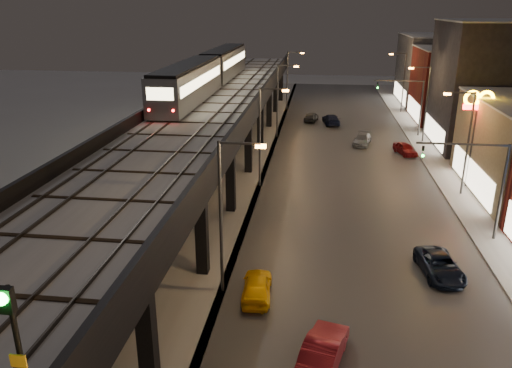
{
  "coord_description": "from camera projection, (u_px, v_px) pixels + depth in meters",
  "views": [
    {
      "loc": [
        4.39,
        -11.65,
        15.6
      ],
      "look_at": [
        0.65,
        17.72,
        5.0
      ],
      "focal_mm": 35.0,
      "sensor_mm": 36.0,
      "label": 1
    }
  ],
  "objects": [
    {
      "name": "traffic_light_rig_a",
      "position": [
        486.0,
        179.0,
        33.8
      ],
      "size": [
        6.1,
        0.34,
        7.0
      ],
      "color": "#38383A",
      "rests_on": "ground"
    },
    {
      "name": "streetlight_left_2",
      "position": [
        263.0,
        131.0,
        43.89
      ],
      "size": [
        2.57,
        0.28,
        9.0
      ],
      "color": "#38383A",
      "rests_on": "ground"
    },
    {
      "name": "viaduct_parapet_streetside",
      "position": [
        251.0,
        110.0,
        44.43
      ],
      "size": [
        0.3,
        100.0,
        1.1
      ],
      "primitive_type": "cube",
      "color": "black",
      "rests_on": "elevated_viaduct"
    },
    {
      "name": "building_e",
      "position": [
        460.0,
        85.0,
        70.0
      ],
      "size": [
        12.2,
        12.2,
        10.16
      ],
      "color": "maroon",
      "rests_on": "ground"
    },
    {
      "name": "car_taxi",
      "position": [
        257.0,
        287.0,
        28.05
      ],
      "size": [
        1.84,
        4.06,
        1.35
      ],
      "primitive_type": "imported",
      "rotation": [
        0.0,
        0.0,
        3.2
      ],
      "color": "yellow",
      "rests_on": "ground"
    },
    {
      "name": "elevated_viaduct",
      "position": [
        203.0,
        122.0,
        45.22
      ],
      "size": [
        9.0,
        100.0,
        6.3
      ],
      "color": "black",
      "rests_on": "ground"
    },
    {
      "name": "car_mid_dark",
      "position": [
        331.0,
        120.0,
        69.09
      ],
      "size": [
        2.65,
        5.03,
        1.39
      ],
      "primitive_type": "imported",
      "rotation": [
        0.0,
        0.0,
        3.29
      ],
      "color": "black",
      "rests_on": "ground"
    },
    {
      "name": "traffic_light_rig_b",
      "position": [
        412.0,
        101.0,
        61.82
      ],
      "size": [
        6.1,
        0.34,
        7.0
      ],
      "color": "#38383A",
      "rests_on": "ground"
    },
    {
      "name": "car_onc_red",
      "position": [
        405.0,
        149.0,
        55.13
      ],
      "size": [
        2.59,
        4.07,
        1.29
      ],
      "primitive_type": "imported",
      "rotation": [
        0.0,
        0.0,
        0.3
      ],
      "color": "maroon",
      "rests_on": "ground"
    },
    {
      "name": "streetlight_right_3",
      "position": [
        425.0,
        99.0,
        58.67
      ],
      "size": [
        2.56,
        0.28,
        9.0
      ],
      "color": "#38383A",
      "rests_on": "ground"
    },
    {
      "name": "streetlight_right_4",
      "position": [
        402.0,
        78.0,
        75.48
      ],
      "size": [
        2.56,
        0.28,
        9.0
      ],
      "color": "#38383A",
      "rests_on": "ground"
    },
    {
      "name": "sidewalk_right",
      "position": [
        455.0,
        180.0,
        47.24
      ],
      "size": [
        4.0,
        120.0,
        0.14
      ],
      "primitive_type": "cube",
      "color": "#9FA1A8",
      "rests_on": "ground"
    },
    {
      "name": "streetlight_left_3",
      "position": [
        280.0,
        96.0,
        60.7
      ],
      "size": [
        2.57,
        0.28,
        9.0
      ],
      "color": "#38383A",
      "rests_on": "ground"
    },
    {
      "name": "under_viaduct_pavement",
      "position": [
        212.0,
        170.0,
        50.05
      ],
      "size": [
        11.0,
        120.0,
        0.06
      ],
      "primitive_type": "cube",
      "color": "#9FA1A8",
      "rests_on": "ground"
    },
    {
      "name": "streetlight_left_4",
      "position": [
        289.0,
        76.0,
        77.52
      ],
      "size": [
        2.57,
        0.28,
        9.0
      ],
      "color": "#38383A",
      "rests_on": "ground"
    },
    {
      "name": "subway_train",
      "position": [
        209.0,
        71.0,
        58.05
      ],
      "size": [
        3.06,
        37.43,
        3.67
      ],
      "color": "gray",
      "rests_on": "viaduct_trackbed"
    },
    {
      "name": "sign_mcdonalds",
      "position": [
        477.0,
        111.0,
        43.11
      ],
      "size": [
        2.61,
        0.4,
        8.8
      ],
      "color": "#38383A",
      "rests_on": "ground"
    },
    {
      "name": "streetlight_right_2",
      "position": [
        466.0,
        137.0,
        41.86
      ],
      "size": [
        2.56,
        0.28,
        9.0
      ],
      "color": "#38383A",
      "rests_on": "ground"
    },
    {
      "name": "viaduct_trackbed",
      "position": [
        203.0,
        114.0,
        45.08
      ],
      "size": [
        8.4,
        100.0,
        0.32
      ],
      "color": "#B2B7C1",
      "rests_on": "elevated_viaduct"
    },
    {
      "name": "road_surface",
      "position": [
        348.0,
        176.0,
        48.44
      ],
      "size": [
        17.0,
        120.0,
        0.06
      ],
      "primitive_type": "cube",
      "color": "#46474D",
      "rests_on": "ground"
    },
    {
      "name": "viaduct_parapet_far",
      "position": [
        156.0,
        107.0,
        45.46
      ],
      "size": [
        0.3,
        100.0,
        1.1
      ],
      "primitive_type": "cube",
      "color": "black",
      "rests_on": "elevated_viaduct"
    },
    {
      "name": "building_d",
      "position": [
        495.0,
        86.0,
        56.25
      ],
      "size": [
        12.2,
        13.2,
        14.16
      ],
      "color": "#212129",
      "rests_on": "ground"
    },
    {
      "name": "rail_signal",
      "position": [
        12.0,
        325.0,
        10.93
      ],
      "size": [
        0.39,
        0.45,
        3.34
      ],
      "color": "black",
      "rests_on": "viaduct_trackbed"
    },
    {
      "name": "car_near_white",
      "position": [
        323.0,
        351.0,
        22.74
      ],
      "size": [
        2.59,
        4.74,
        1.48
      ],
      "primitive_type": "imported",
      "rotation": [
        0.0,
        0.0,
        2.9
      ],
      "color": "maroon",
      "rests_on": "ground"
    },
    {
      "name": "streetlight_left_1",
      "position": [
        225.0,
        208.0,
        27.08
      ],
      "size": [
        2.57,
        0.28,
        9.0
      ],
      "color": "#38383A",
      "rests_on": "ground"
    },
    {
      "name": "car_onc_white",
      "position": [
        362.0,
        140.0,
        58.93
      ],
      "size": [
        2.68,
        4.66,
        1.27
      ],
      "primitive_type": "imported",
      "rotation": [
        0.0,
        0.0,
        -0.22
      ],
      "color": "gray",
      "rests_on": "ground"
    },
    {
      "name": "building_f",
      "position": [
        439.0,
        70.0,
        82.9
      ],
      "size": [
        12.2,
        16.2,
        11.16
      ],
      "color": "#47464B",
      "rests_on": "ground"
    },
    {
      "name": "car_far_white",
      "position": [
        311.0,
        117.0,
        70.97
      ],
      "size": [
        2.23,
        4.17,
        1.35
      ],
      "primitive_type": "imported",
      "rotation": [
        0.0,
        0.0,
        2.97
      ],
      "color": "#43474D",
      "rests_on": "ground"
    },
    {
      "name": "car_onc_dark",
      "position": [
        440.0,
        266.0,
        30.37
      ],
      "size": [
        2.66,
        4.81,
        1.27
      ],
      "primitive_type": "imported",
      "rotation": [
        0.0,
        0.0,
        0.12
      ],
      "color": "black",
      "rests_on": "ground"
    }
  ]
}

